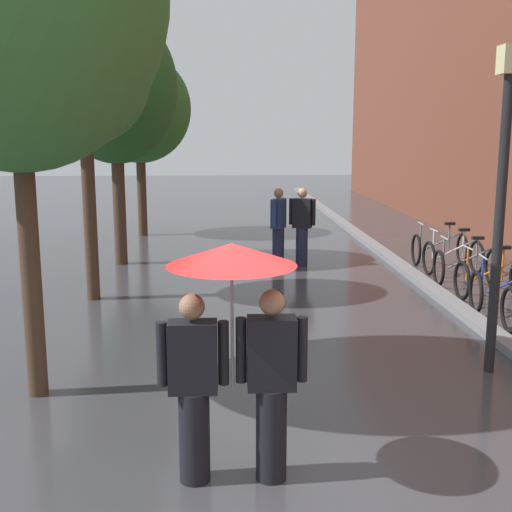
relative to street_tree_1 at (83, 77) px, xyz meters
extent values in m
plane|color=#38383D|center=(2.93, -6.30, -3.80)|extent=(80.00, 80.00, 0.00)
cube|color=slate|center=(6.13, 3.70, -3.74)|extent=(0.30, 36.00, 0.12)
cylinder|color=#473323|center=(0.19, -4.25, -2.33)|extent=(0.22, 0.22, 2.93)
cylinder|color=#473323|center=(0.00, 0.00, -2.32)|extent=(0.23, 0.23, 2.96)
ellipsoid|color=#387533|center=(0.00, 0.00, 0.03)|extent=(2.22, 2.22, 2.32)
cylinder|color=#473323|center=(0.02, 3.13, -2.49)|extent=(0.28, 0.28, 2.62)
ellipsoid|color=#235623|center=(0.02, 3.13, 0.04)|extent=(2.68, 2.68, 3.24)
cylinder|color=#473323|center=(0.02, 7.27, -2.58)|extent=(0.26, 0.26, 2.42)
ellipsoid|color=#2D6628|center=(0.02, 7.27, -0.25)|extent=(2.87, 2.87, 2.99)
torus|color=black|center=(6.44, -2.35, -3.45)|extent=(0.10, 0.70, 0.70)
torus|color=black|center=(6.36, -1.27, -3.45)|extent=(0.14, 0.70, 0.70)
cylinder|color=#233DA8|center=(6.45, -1.27, -3.16)|extent=(0.04, 0.04, 0.58)
cylinder|color=#9E9EA3|center=(6.45, -1.27, -2.87)|extent=(0.08, 0.46, 0.03)
torus|color=black|center=(6.44, -0.43, -3.45)|extent=(0.07, 0.70, 0.70)
cylinder|color=orange|center=(7.06, -0.43, -3.25)|extent=(0.88, 0.04, 0.43)
cylinder|color=orange|center=(7.16, -0.43, -3.17)|extent=(0.04, 0.04, 0.55)
cube|color=black|center=(7.16, -0.43, -2.87)|extent=(0.22, 0.10, 0.06)
cylinder|color=orange|center=(6.53, -0.43, -3.16)|extent=(0.04, 0.04, 0.58)
cylinder|color=#9E9EA3|center=(6.53, -0.43, -2.87)|extent=(0.03, 0.46, 0.03)
torus|color=black|center=(6.40, 0.65, -3.45)|extent=(0.09, 0.70, 0.70)
torus|color=black|center=(7.41, 0.60, -3.45)|extent=(0.09, 0.70, 0.70)
cylinder|color=slate|center=(7.01, 0.62, -3.25)|extent=(0.88, 0.08, 0.43)
cylinder|color=slate|center=(7.11, 0.61, -3.17)|extent=(0.04, 0.04, 0.55)
cube|color=black|center=(7.11, 0.61, -2.87)|extent=(0.22, 0.11, 0.06)
cylinder|color=slate|center=(6.48, 0.64, -3.16)|extent=(0.04, 0.04, 0.58)
cylinder|color=#9E9EA3|center=(6.48, 0.64, -2.87)|extent=(0.05, 0.46, 0.03)
torus|color=black|center=(6.52, 1.63, -3.45)|extent=(0.09, 0.70, 0.70)
torus|color=black|center=(7.54, 1.67, -3.45)|extent=(0.09, 0.70, 0.70)
cylinder|color=silver|center=(7.13, 1.66, -3.25)|extent=(0.88, 0.07, 0.43)
cylinder|color=silver|center=(7.24, 1.66, -3.17)|extent=(0.04, 0.04, 0.55)
cube|color=black|center=(7.24, 1.66, -2.87)|extent=(0.22, 0.11, 0.06)
cylinder|color=silver|center=(6.60, 1.64, -3.16)|extent=(0.04, 0.04, 0.58)
cylinder|color=#9E9EA3|center=(6.60, 1.64, -2.87)|extent=(0.05, 0.46, 0.03)
torus|color=black|center=(6.55, 2.60, -3.45)|extent=(0.09, 0.70, 0.70)
torus|color=black|center=(7.57, 2.56, -3.45)|extent=(0.09, 0.70, 0.70)
cylinder|color=slate|center=(7.16, 2.58, -3.25)|extent=(0.88, 0.07, 0.43)
cylinder|color=slate|center=(7.26, 2.57, -3.17)|extent=(0.04, 0.04, 0.55)
cube|color=black|center=(7.26, 2.57, -2.87)|extent=(0.22, 0.11, 0.06)
cylinder|color=slate|center=(6.63, 2.60, -3.16)|extent=(0.04, 0.04, 0.58)
cylinder|color=#9E9EA3|center=(6.63, 2.60, -2.87)|extent=(0.05, 0.46, 0.03)
cylinder|color=black|center=(2.02, -6.18, -3.40)|extent=(0.26, 0.26, 0.79)
cube|color=black|center=(2.02, -6.18, -2.71)|extent=(0.40, 0.22, 0.59)
sphere|color=#9E7051|center=(2.02, -6.18, -2.28)|extent=(0.21, 0.21, 0.21)
cylinder|color=black|center=(1.77, -6.18, -2.68)|extent=(0.09, 0.09, 0.54)
cylinder|color=black|center=(2.27, -6.19, -2.68)|extent=(0.09, 0.09, 0.54)
cylinder|color=black|center=(2.66, -6.19, -3.39)|extent=(0.26, 0.26, 0.81)
cube|color=black|center=(2.66, -6.19, -2.68)|extent=(0.40, 0.22, 0.61)
sphere|color=#9E7051|center=(2.66, -6.19, -2.26)|extent=(0.21, 0.21, 0.21)
cylinder|color=black|center=(2.41, -6.19, -2.65)|extent=(0.09, 0.09, 0.55)
cylinder|color=black|center=(2.91, -6.19, -2.65)|extent=(0.09, 0.09, 0.55)
cylinder|color=#9E9EA3|center=(2.34, -6.17, -2.46)|extent=(0.02, 0.02, 1.06)
cone|color=red|center=(2.34, -6.17, -1.86)|extent=(1.05, 1.05, 0.18)
cylinder|color=black|center=(5.53, -3.83, -2.03)|extent=(0.12, 0.12, 3.54)
cube|color=beige|center=(5.53, -3.83, -0.10)|extent=(0.24, 0.24, 0.32)
cylinder|color=#1E233D|center=(4.02, 2.70, -3.37)|extent=(0.26, 0.26, 0.85)
cube|color=black|center=(4.02, 2.70, -2.63)|extent=(0.45, 0.35, 0.63)
sphere|color=tan|center=(4.02, 2.70, -2.19)|extent=(0.21, 0.21, 0.21)
cylinder|color=black|center=(3.79, 2.79, -2.60)|extent=(0.09, 0.09, 0.57)
cylinder|color=black|center=(4.26, 2.61, -2.60)|extent=(0.09, 0.09, 0.57)
cylinder|color=#1E233D|center=(3.50, 2.69, -3.37)|extent=(0.26, 0.26, 0.85)
cube|color=navy|center=(3.50, 2.69, -2.63)|extent=(0.37, 0.46, 0.63)
sphere|color=#9E7051|center=(3.50, 2.69, -2.19)|extent=(0.21, 0.21, 0.21)
cylinder|color=navy|center=(3.61, 2.91, -2.60)|extent=(0.09, 0.09, 0.57)
cylinder|color=navy|center=(3.39, 2.47, -2.60)|extent=(0.09, 0.09, 0.57)
camera|label=1|loc=(2.26, -11.23, -0.91)|focal=45.49mm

